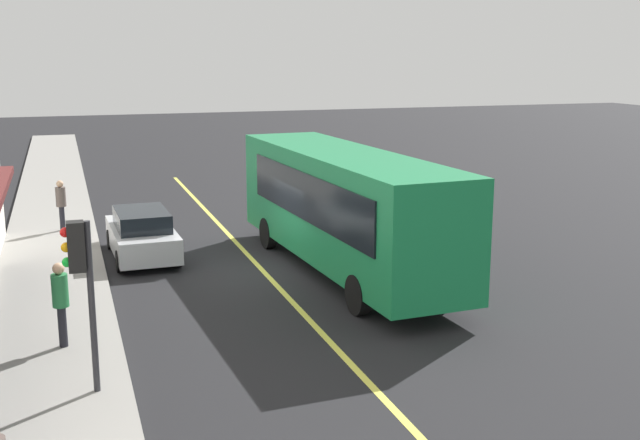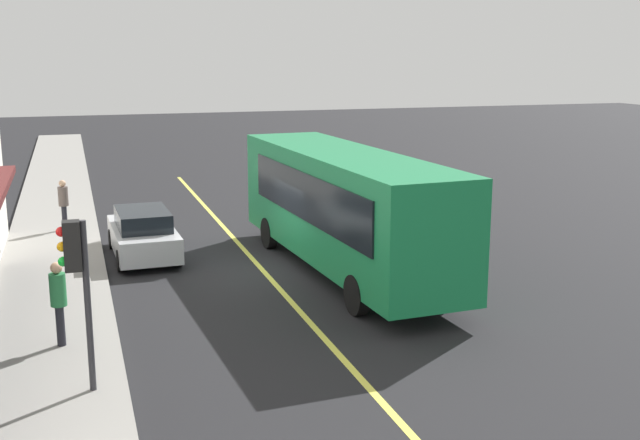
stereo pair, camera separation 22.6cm
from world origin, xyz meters
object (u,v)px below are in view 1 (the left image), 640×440
(traffic_light, at_px, (80,266))
(pedestrian_waiting, at_px, (60,296))
(bus, at_px, (343,205))
(car_silver, at_px, (142,234))
(pedestrian_by_curb, at_px, (61,200))

(traffic_light, distance_m, pedestrian_waiting, 2.85)
(bus, xyz_separation_m, traffic_light, (-6.48, 7.33, 0.55))
(bus, xyz_separation_m, pedestrian_waiting, (-3.96, 7.73, -0.73))
(car_silver, relative_size, pedestrian_by_curb, 2.47)
(pedestrian_by_curb, bearing_deg, traffic_light, -178.67)
(bus, bearing_deg, pedestrian_by_curb, 45.42)
(pedestrian_waiting, bearing_deg, traffic_light, -170.84)
(pedestrian_waiting, bearing_deg, bus, -62.85)
(car_silver, bearing_deg, pedestrian_by_curb, 29.56)
(bus, relative_size, traffic_light, 3.52)
(car_silver, distance_m, pedestrian_by_curb, 4.72)
(car_silver, xyz_separation_m, pedestrian_by_curb, (4.09, 2.32, 0.47))
(bus, distance_m, traffic_light, 9.79)
(car_silver, relative_size, pedestrian_waiting, 2.38)
(car_silver, bearing_deg, traffic_light, 168.65)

